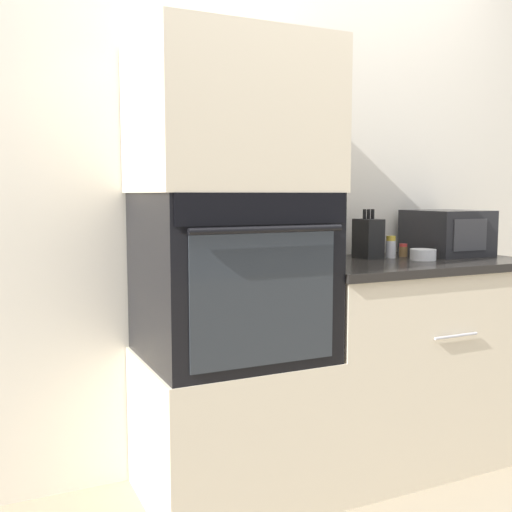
{
  "coord_description": "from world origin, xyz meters",
  "views": [
    {
      "loc": [
        -1.24,
        -1.81,
        1.2
      ],
      "look_at": [
        -0.28,
        0.21,
        0.97
      ],
      "focal_mm": 42.0,
      "sensor_mm": 36.0,
      "label": 1
    }
  ],
  "objects": [
    {
      "name": "counter_unit",
      "position": [
        0.52,
        0.3,
        0.46
      ],
      "size": [
        1.05,
        0.63,
        0.91
      ],
      "color": "beige",
      "rests_on": "ground_plane"
    },
    {
      "name": "oven_cabinet_upper",
      "position": [
        -0.34,
        0.3,
        1.49
      ],
      "size": [
        0.69,
        0.6,
        0.56
      ],
      "color": "beige",
      "rests_on": "wall_oven"
    },
    {
      "name": "knife_block",
      "position": [
        0.4,
        0.43,
        1.0
      ],
      "size": [
        0.09,
        0.13,
        0.22
      ],
      "color": "black",
      "rests_on": "counter_unit"
    },
    {
      "name": "ground_plane",
      "position": [
        0.0,
        0.0,
        0.0
      ],
      "size": [
        12.0,
        12.0,
        0.0
      ],
      "primitive_type": "plane",
      "color": "gray"
    },
    {
      "name": "bowl",
      "position": [
        0.56,
        0.25,
        0.94
      ],
      "size": [
        0.11,
        0.11,
        0.05
      ],
      "color": "white",
      "rests_on": "counter_unit"
    },
    {
      "name": "condiment_jar_far",
      "position": [
        0.49,
        0.39,
        0.96
      ],
      "size": [
        0.05,
        0.05,
        0.1
      ],
      "color": "silver",
      "rests_on": "counter_unit"
    },
    {
      "name": "microwave",
      "position": [
        0.83,
        0.39,
        1.02
      ],
      "size": [
        0.32,
        0.34,
        0.21
      ],
      "color": "#232326",
      "rests_on": "counter_unit"
    },
    {
      "name": "wall_back",
      "position": [
        0.0,
        0.63,
        1.25
      ],
      "size": [
        8.0,
        0.05,
        2.5
      ],
      "color": "silver",
      "rests_on": "ground_plane"
    },
    {
      "name": "condiment_jar_near",
      "position": [
        0.13,
        0.52,
        0.95
      ],
      "size": [
        0.04,
        0.04,
        0.08
      ],
      "color": "silver",
      "rests_on": "counter_unit"
    },
    {
      "name": "condiment_jar_mid",
      "position": [
        0.58,
        0.41,
        0.94
      ],
      "size": [
        0.04,
        0.04,
        0.06
      ],
      "color": "brown",
      "rests_on": "counter_unit"
    },
    {
      "name": "oven_cabinet_base",
      "position": [
        -0.34,
        0.3,
        0.29
      ],
      "size": [
        0.69,
        0.6,
        0.57
      ],
      "color": "beige",
      "rests_on": "ground_plane"
    },
    {
      "name": "wall_oven",
      "position": [
        -0.34,
        0.3,
        0.89
      ],
      "size": [
        0.66,
        0.64,
        0.63
      ],
      "color": "black",
      "rests_on": "oven_cabinet_base"
    }
  ]
}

